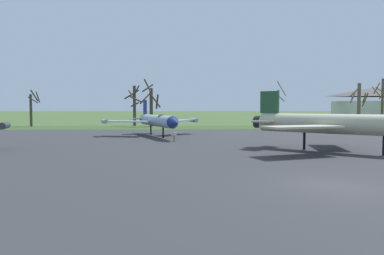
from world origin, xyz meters
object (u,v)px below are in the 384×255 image
object	(u,v)px
jet_fighter_rear_left	(157,120)
info_placard_rear_left	(174,136)
visitor_building	(375,104)
jet_fighter_front_left	(347,124)

from	to	relation	value
jet_fighter_rear_left	info_placard_rear_left	distance (m)	7.22
jet_fighter_rear_left	visitor_building	world-z (taller)	visitor_building
jet_fighter_front_left	jet_fighter_rear_left	size ratio (longest dim) A/B	1.02
jet_fighter_front_left	info_placard_rear_left	bearing A→B (deg)	144.73
visitor_building	jet_fighter_front_left	bearing A→B (deg)	-119.45
jet_fighter_rear_left	info_placard_rear_left	world-z (taller)	jet_fighter_rear_left
jet_fighter_rear_left	visitor_building	size ratio (longest dim) A/B	0.63
jet_fighter_front_left	jet_fighter_rear_left	bearing A→B (deg)	133.44
jet_fighter_front_left	info_placard_rear_left	world-z (taller)	jet_fighter_front_left
jet_fighter_front_left	visitor_building	distance (m)	76.35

